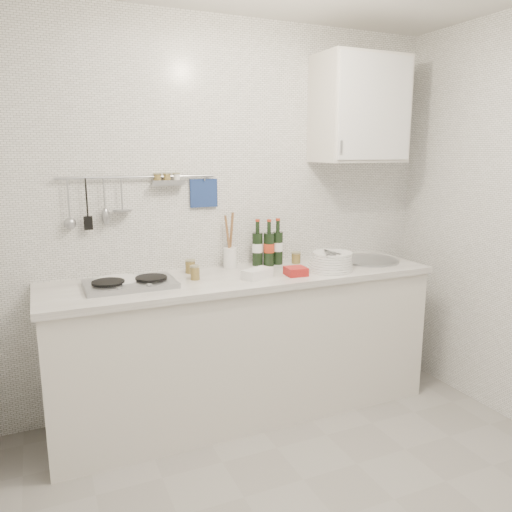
{
  "coord_description": "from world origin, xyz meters",
  "views": [
    {
      "loc": [
        -1.16,
        -1.69,
        1.66
      ],
      "look_at": [
        -0.01,
        0.9,
        1.08
      ],
      "focal_mm": 35.0,
      "sensor_mm": 36.0,
      "label": 1
    }
  ],
  "objects": [
    {
      "name": "plate_stack_sink",
      "position": [
        0.56,
        1.0,
        0.97
      ],
      "size": [
        0.33,
        0.31,
        0.12
      ],
      "rotation": [
        0.0,
        0.0,
        -0.17
      ],
      "color": "white",
      "rests_on": "counter"
    },
    {
      "name": "wine_bottles",
      "position": [
        0.25,
        1.29,
        1.07
      ],
      "size": [
        0.22,
        0.11,
        0.31
      ],
      "rotation": [
        0.0,
        0.0,
        -0.11
      ],
      "color": "black",
      "rests_on": "counter"
    },
    {
      "name": "counter",
      "position": [
        0.01,
        1.1,
        0.43
      ],
      "size": [
        2.44,
        0.64,
        0.96
      ],
      "color": "silver",
      "rests_on": "floor"
    },
    {
      "name": "wall_cabinet",
      "position": [
        0.9,
        1.22,
        1.95
      ],
      "size": [
        0.6,
        0.38,
        0.7
      ],
      "color": "silver",
      "rests_on": "back_wall"
    },
    {
      "name": "strawberry_punnet",
      "position": [
        0.28,
        0.95,
        0.95
      ],
      "size": [
        0.13,
        0.13,
        0.05
      ],
      "primitive_type": "cube",
      "rotation": [
        0.0,
        0.0,
        -0.08
      ],
      "color": "red",
      "rests_on": "counter"
    },
    {
      "name": "utensil_crock",
      "position": [
        -0.01,
        1.31,
        1.01
      ],
      "size": [
        0.09,
        0.09,
        0.37
      ],
      "rotation": [
        0.0,
        0.0,
        0.12
      ],
      "color": "white",
      "rests_on": "counter"
    },
    {
      "name": "wall_rail",
      "position": [
        -0.6,
        1.37,
        1.43
      ],
      "size": [
        0.98,
        0.09,
        0.34
      ],
      "color": "#93969B",
      "rests_on": "back_wall"
    },
    {
      "name": "plate_stack_hob",
      "position": [
        -0.77,
        1.16,
        0.94
      ],
      "size": [
        0.27,
        0.27,
        0.03
      ],
      "rotation": [
        0.0,
        0.0,
        -0.42
      ],
      "color": "#486EA3",
      "rests_on": "counter"
    },
    {
      "name": "butter_dish",
      "position": [
        0.04,
        0.98,
        0.95
      ],
      "size": [
        0.21,
        0.17,
        0.06
      ],
      "primitive_type": "cube",
      "rotation": [
        0.0,
        0.0,
        0.43
      ],
      "color": "white",
      "rests_on": "counter"
    },
    {
      "name": "jar_c",
      "position": [
        0.55,
        1.15,
        0.95
      ],
      "size": [
        0.06,
        0.06,
        0.07
      ],
      "rotation": [
        0.0,
        0.0,
        0.44
      ],
      "color": "olive",
      "rests_on": "counter"
    },
    {
      "name": "jar_b",
      "position": [
        0.45,
        1.26,
        0.96
      ],
      "size": [
        0.06,
        0.06,
        0.08
      ],
      "rotation": [
        0.0,
        0.0,
        0.34
      ],
      "color": "olive",
      "rests_on": "counter"
    },
    {
      "name": "jar_a",
      "position": [
        -0.29,
        1.27,
        0.96
      ],
      "size": [
        0.07,
        0.07,
        0.09
      ],
      "rotation": [
        0.0,
        0.0,
        -0.14
      ],
      "color": "olive",
      "rests_on": "counter"
    },
    {
      "name": "jar_d",
      "position": [
        -0.32,
        1.1,
        0.96
      ],
      "size": [
        0.06,
        0.06,
        0.09
      ],
      "rotation": [
        0.0,
        0.0,
        -0.13
      ],
      "color": "olive",
      "rests_on": "counter"
    },
    {
      "name": "back_wall",
      "position": [
        0.0,
        1.4,
        1.25
      ],
      "size": [
        3.0,
        0.02,
        2.5
      ],
      "primitive_type": "cube",
      "color": "silver",
      "rests_on": "floor"
    }
  ]
}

